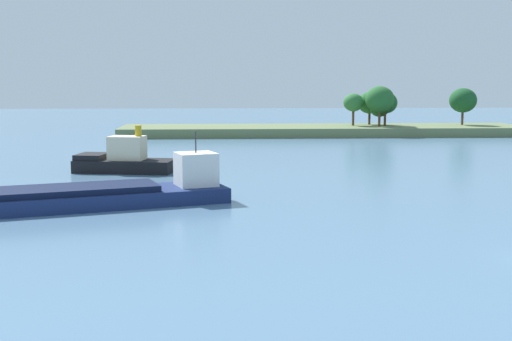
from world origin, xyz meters
name	(u,v)px	position (x,y,z in m)	size (l,w,h in m)	color
treeline_island	(339,124)	(2.71, 87.90, 1.97)	(72.81, 14.36, 8.86)	#66754C
cargo_barge	(59,197)	(-31.85, 17.79, 0.96)	(28.76, 14.17, 5.82)	navy
tugboat	(123,160)	(-29.75, 39.19, 1.33)	(11.33, 6.15, 5.17)	black
channel_buoy_red	(204,159)	(-20.96, 43.80, 0.81)	(0.70, 0.70, 1.90)	red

